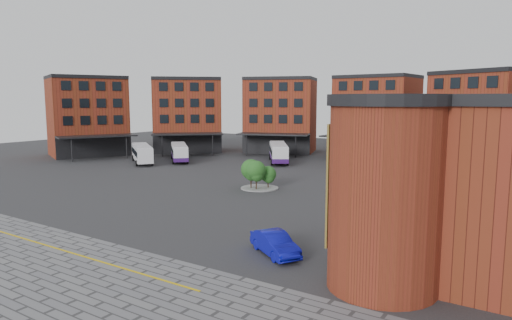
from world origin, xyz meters
The scene contains 11 objects.
ground centered at (0.00, 0.00, 0.00)m, with size 160.00×160.00×0.00m, color #28282B.
yellow_line centered at (2.00, -14.00, 0.03)m, with size 26.00×0.15×0.02m, color gold.
main_building centered at (-4.77, 38.25, 7.23)m, with size 94.14×42.48×14.60m.
tree_island centered at (1.96, 11.52, 1.93)m, with size 4.40×4.40×3.46m.
bus_a centered at (-25.74, 19.51, 1.76)m, with size 9.81×8.23×2.97m.
bus_b centered at (-22.24, 24.56, 1.56)m, with size 8.99×8.83×2.88m.
bus_c centered at (-7.56, 32.51, 1.69)m, with size 8.30×10.63×3.12m.
bus_d centered at (7.10, 35.02, 1.85)m, with size 4.02×12.34×3.42m.
bus_e centered at (13.42, 27.93, 1.66)m, with size 9.62×9.30×3.06m.
bus_f centered at (20.18, 21.55, 1.49)m, with size 9.94×5.57×2.75m.
blue_car centered at (15.29, -6.63, 0.78)m, with size 1.64×4.70×1.55m, color #0D11B3.
Camera 1 is at (30.47, -31.97, 10.33)m, focal length 32.00 mm.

